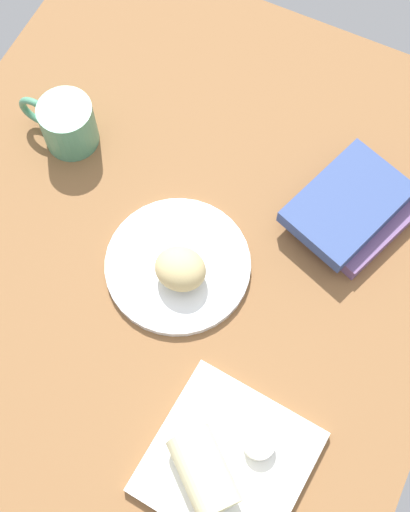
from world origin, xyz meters
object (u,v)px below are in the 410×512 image
Objects in this scene: book_stack at (352,209)px; coffee_mug at (66,123)px; round_plate at (177,267)px; sauce_cup at (259,444)px; square_plate at (228,462)px; breakfast_wrap at (204,472)px; scone_pastry at (180,269)px.

coffee_mug reaches higher than book_stack.
round_plate is 30.05cm from sauce_cup.
breakfast_wrap is at bearing 142.48° from square_plate.
coffee_mug is at bearing 63.17° from round_plate.
sauce_cup reaches higher than round_plate.
round_plate is at bearing 48.11° from scone_pastry.
coffee_mug is at bearing 62.31° from scone_pastry.
round_plate is 30.56cm from coffee_mug.
round_plate is 30.63cm from square_plate.
round_plate is at bearing -116.83° from coffee_mug.
scone_pastry is at bearing 72.21° from breakfast_wrap.
round_plate is 1.08× the size of square_plate.
coffee_mug is (13.68, 27.05, 3.87)cm from round_plate.
sauce_cup is at bearing -37.52° from square_plate.
coffee_mug reaches higher than square_plate.
sauce_cup is 0.32× the size of coffee_mug.
breakfast_wrap reaches higher than book_stack.
book_stack is at bearing -42.53° from scone_pastry.
sauce_cup is 0.20× the size of book_stack.
book_stack is at bearing 35.06° from breakfast_wrap.
book_stack is (43.74, -1.41, 1.99)cm from square_plate.
breakfast_wrap is 0.50× the size of book_stack.
scone_pastry is 1.78× the size of sauce_cup.
coffee_mug is at bearing 56.26° from sauce_cup.
sauce_cup is at bearing -123.74° from coffee_mug.
book_stack is (46.78, -3.75, -2.04)cm from breakfast_wrap.
breakfast_wrap is (-25.17, -16.07, 0.48)cm from scone_pastry.
round_plate is 31.93cm from breakfast_wrap.
coffee_mug reaches higher than round_plate.
coffee_mug is (40.10, 44.51, -0.26)cm from breakfast_wrap.
sauce_cup is at bearing 2.12° from breakfast_wrap.
sauce_cup is (-18.32, -21.33, -1.61)cm from scone_pastry.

